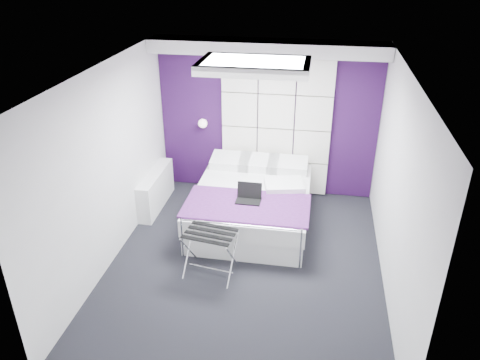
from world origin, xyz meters
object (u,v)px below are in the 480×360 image
object	(u,v)px
radiator	(156,190)
laptop	(249,196)
luggage_rack	(211,253)
bed	(252,204)
wall_lamp	(203,123)
nightstand	(224,164)

from	to	relation	value
radiator	laptop	bearing A→B (deg)	-20.44
luggage_rack	radiator	bearing A→B (deg)	137.68
bed	wall_lamp	bearing A→B (deg)	134.92
radiator	nightstand	bearing A→B (deg)	35.88
luggage_rack	laptop	size ratio (longest dim) A/B	1.80
radiator	luggage_rack	bearing A→B (deg)	-50.91
radiator	wall_lamp	bearing A→B (deg)	49.90
bed	luggage_rack	distance (m)	1.40
nightstand	laptop	world-z (taller)	laptop
radiator	laptop	world-z (taller)	laptop
wall_lamp	radiator	size ratio (longest dim) A/B	0.12
bed	nightstand	xyz separation A→B (m)	(-0.62, 0.94, 0.19)
nightstand	luggage_rack	world-z (taller)	luggage_rack
laptop	luggage_rack	bearing A→B (deg)	-108.95
laptop	radiator	bearing A→B (deg)	160.30
nightstand	luggage_rack	distance (m)	2.32
bed	nightstand	distance (m)	1.14
luggage_rack	laptop	distance (m)	1.08
radiator	bed	size ratio (longest dim) A/B	0.56
bed	laptop	xyz separation A→B (m)	(0.01, -0.39, 0.34)
nightstand	laptop	distance (m)	1.47
radiator	nightstand	xyz separation A→B (m)	(1.00, 0.72, 0.21)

